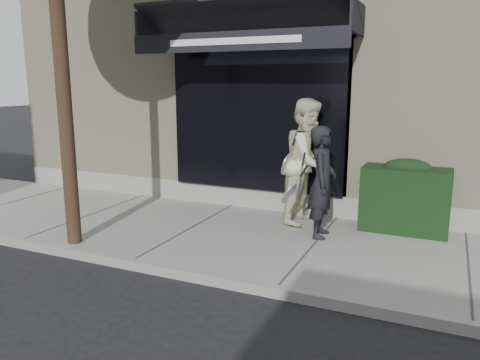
% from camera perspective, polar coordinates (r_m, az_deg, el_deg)
% --- Properties ---
extents(ground, '(80.00, 80.00, 0.00)m').
position_cam_1_polar(ground, '(6.86, 8.92, -8.77)').
color(ground, black).
rests_on(ground, ground).
extents(sidewalk, '(20.00, 3.00, 0.12)m').
position_cam_1_polar(sidewalk, '(6.84, 8.93, -8.30)').
color(sidewalk, gray).
rests_on(sidewalk, ground).
extents(curb, '(20.00, 0.10, 0.14)m').
position_cam_1_polar(curb, '(5.46, 4.50, -13.41)').
color(curb, gray).
rests_on(curb, ground).
extents(building_facade, '(14.30, 8.04, 5.64)m').
position_cam_1_polar(building_facade, '(11.30, 16.20, 13.10)').
color(building_facade, beige).
rests_on(building_facade, ground).
extents(hedge, '(1.30, 0.70, 1.14)m').
position_cam_1_polar(hedge, '(7.68, 19.52, -1.93)').
color(hedge, black).
rests_on(hedge, sidewalk).
extents(pedestrian_front, '(0.74, 0.83, 1.66)m').
position_cam_1_polar(pedestrian_front, '(7.00, 9.95, -0.27)').
color(pedestrian_front, black).
rests_on(pedestrian_front, sidewalk).
extents(pedestrian_back, '(0.91, 1.09, 2.03)m').
position_cam_1_polar(pedestrian_back, '(7.65, 8.31, 2.23)').
color(pedestrian_back, beige).
rests_on(pedestrian_back, sidewalk).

